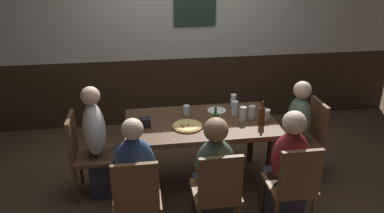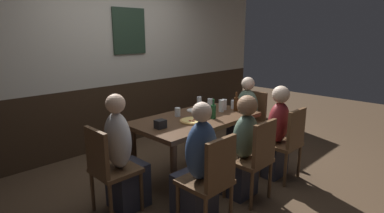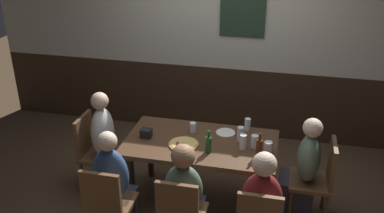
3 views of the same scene
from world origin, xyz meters
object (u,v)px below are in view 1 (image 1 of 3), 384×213
object	(u,v)px
beer_glass_half	(233,101)
pint_glass_stout	(186,111)
person_mid_near	(213,181)
person_left_near	(137,187)
dining_table	(201,129)
person_right_near	(286,175)
person_head_east	(292,138)
chair_mid_near	(217,190)
chair_head_west	(85,151)
pint_glass_amber	(243,115)
plate_white_large	(217,111)
condiment_caddy	(145,122)
tumbler_short	(266,115)
chair_left_near	(137,197)
pizza	(187,126)
chair_right_near	(293,183)
chair_head_east	(307,135)
highball_clear	(252,113)
beer_bottle_green	(215,120)
beer_glass_tall	(235,109)
person_head_west	(101,150)
beer_bottle_brown	(262,115)

from	to	relation	value
beer_glass_half	pint_glass_stout	world-z (taller)	beer_glass_half
person_mid_near	person_left_near	xyz separation A→B (m)	(-0.67, -0.00, 0.01)
dining_table	person_right_near	distance (m)	0.97
person_head_east	pint_glass_stout	xyz separation A→B (m)	(-1.13, 0.18, 0.32)
person_right_near	person_mid_near	xyz separation A→B (m)	(-0.67, 0.00, -0.01)
chair_mid_near	person_mid_near	bearing A→B (deg)	90.00
person_left_near	beer_glass_half	xyz separation A→B (m)	(1.10, 1.02, 0.32)
chair_head_west	person_mid_near	world-z (taller)	person_mid_near
pint_glass_amber	plate_white_large	xyz separation A→B (m)	(-0.21, 0.27, -0.06)
plate_white_large	condiment_caddy	size ratio (longest dim) A/B	1.83
person_right_near	tumbler_short	size ratio (longest dim) A/B	10.03
person_head_east	person_left_near	size ratio (longest dim) A/B	0.97
person_head_east	pint_glass_stout	size ratio (longest dim) A/B	10.50
chair_left_near	pizza	size ratio (longest dim) A/B	2.94
chair_right_near	chair_head_east	size ratio (longest dim) A/B	1.00
dining_table	condiment_caddy	distance (m)	0.58
highball_clear	condiment_caddy	world-z (taller)	highball_clear
chair_mid_near	beer_bottle_green	bearing A→B (deg)	80.31
chair_head_east	highball_clear	distance (m)	0.71
beer_glass_tall	highball_clear	size ratio (longest dim) A/B	1.11
person_head_west	person_left_near	distance (m)	0.76
tumbler_short	beer_bottle_green	distance (m)	0.57
pizza	plate_white_large	bearing A→B (deg)	42.38
person_mid_near	highball_clear	world-z (taller)	person_mid_near
chair_head_east	beer_glass_tall	distance (m)	0.86
person_head_east	beer_bottle_brown	xyz separation A→B (m)	(-0.42, -0.15, 0.37)
beer_bottle_brown	tumbler_short	bearing A→B (deg)	49.84
chair_mid_near	beer_bottle_green	size ratio (longest dim) A/B	3.79
chair_right_near	person_head_west	distance (m)	1.88
tumbler_short	person_head_west	bearing A→B (deg)	178.09
pint_glass_amber	plate_white_large	distance (m)	0.35
pint_glass_amber	plate_white_large	bearing A→B (deg)	127.94
dining_table	chair_head_west	bearing A→B (deg)	180.00
pizza	chair_left_near	bearing A→B (deg)	-125.28
person_head_east	highball_clear	distance (m)	0.58
beer_bottle_brown	chair_mid_near	bearing A→B (deg)	-130.61
chair_head_east	person_mid_near	size ratio (longest dim) A/B	0.79
person_head_west	pint_glass_amber	world-z (taller)	person_head_west
chair_head_west	chair_right_near	world-z (taller)	same
chair_mid_near	highball_clear	xyz separation A→B (m)	(0.54, 0.85, 0.30)
person_mid_near	tumbler_short	bearing A→B (deg)	42.78
chair_head_west	person_right_near	distance (m)	1.97
chair_head_east	beer_glass_half	xyz separation A→B (m)	(-0.75, 0.35, 0.31)
chair_head_west	chair_right_near	distance (m)	2.03
person_head_east	tumbler_short	size ratio (longest dim) A/B	9.94
plate_white_large	pizza	bearing A→B (deg)	-137.62
person_head_west	highball_clear	xyz separation A→B (m)	(1.55, 0.00, 0.31)
chair_head_east	chair_left_near	distance (m)	2.03
chair_right_near	pint_glass_stout	xyz separation A→B (m)	(-0.79, 1.02, 0.29)
highball_clear	beer_bottle_brown	size ratio (longest dim) A/B	0.55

